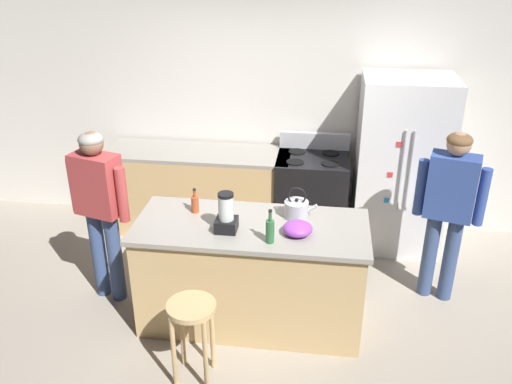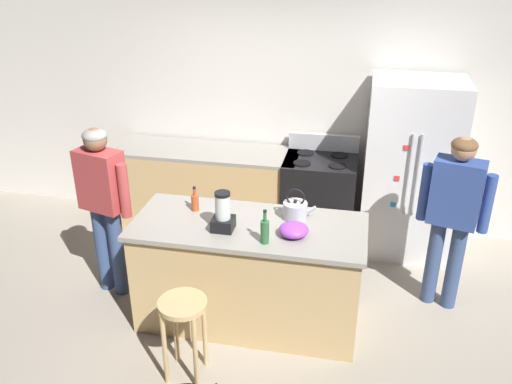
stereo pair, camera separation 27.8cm
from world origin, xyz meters
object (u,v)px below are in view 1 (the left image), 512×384
Objects in this scene: person_by_island_left at (99,202)px; bottle_olive_oil at (270,230)px; kitchen_island at (251,273)px; person_by_sink_right at (449,202)px; blender_appliance at (226,215)px; tea_kettle at (297,208)px; refrigerator at (400,165)px; mixing_bowl at (298,228)px; stove_range at (311,197)px; bottle_cooking_sauce at (195,204)px; bar_stool at (192,321)px.

person_by_island_left is 1.58m from bottle_olive_oil.
person_by_sink_right is (1.64, 0.57, 0.49)m from kitchen_island.
bottle_olive_oil is at bearing -150.54° from person_by_sink_right.
person_by_island_left reaches higher than blender_appliance.
tea_kettle is at bearing 68.42° from bottle_olive_oil.
refrigerator is at bearing 48.22° from kitchen_island.
refrigerator is at bearing 59.15° from mixing_bowl.
bottle_cooking_sauce reaches higher than stove_range.
refrigerator is 8.47× the size of bottle_cooking_sauce.
stove_range is 0.70× the size of person_by_sink_right.
tea_kettle is (-0.03, 0.29, 0.03)m from mixing_bowl.
mixing_bowl is at bearing -92.15° from stove_range.
bottle_olive_oil is (0.18, -0.25, 0.57)m from kitchen_island.
bottle_olive_oil is (-1.46, -0.83, 0.07)m from person_by_sink_right.
tea_kettle reaches higher than kitchen_island.
stove_range is 5.19× the size of bottle_cooking_sauce.
stove_range is 3.47× the size of blender_appliance.
refrigerator is (1.34, 1.50, 0.44)m from kitchen_island.
refrigerator reaches higher than bar_stool.
blender_appliance reaches higher than bottle_cooking_sauce.
tea_kettle is (0.17, 0.43, -0.02)m from bottle_olive_oil.
stove_range is at bearing 73.83° from kitchen_island.
bottle_olive_oil is 0.25m from mixing_bowl.
person_by_sink_right reaches higher than kitchen_island.
bar_stool is (-1.67, -2.24, -0.39)m from refrigerator.
person_by_sink_right is 2.18m from bottle_cooking_sauce.
person_by_island_left is 0.85m from bottle_cooking_sauce.
kitchen_island is 1.69× the size of stove_range.
bar_stool is at bearing -79.30° from bottle_cooking_sauce.
bar_stool is at bearing -126.71° from refrigerator.
mixing_bowl is (-0.06, -1.63, 0.51)m from stove_range.
bottle_olive_oil is at bearing -31.15° from bottle_cooking_sauce.
stove_range is (0.44, 1.52, 0.01)m from kitchen_island.
bottle_olive_oil is 1.00× the size of tea_kettle.
bar_stool is (-0.77, -2.26, 0.04)m from stove_range.
bottle_cooking_sauce is at bearing 163.32° from mixing_bowl.
kitchen_island is 1.18× the size of person_by_sink_right.
stove_range reaches higher than bar_stool.
kitchen_island is at bearing -7.17° from person_by_island_left.
refrigerator is 1.65m from tea_kettle.
bottle_cooking_sauce is (-0.50, 0.16, 0.55)m from kitchen_island.
bottle_cooking_sauce reaches higher than bar_stool.
mixing_bowl is (0.71, 0.63, 0.47)m from bar_stool.
blender_appliance is at bearing -159.22° from person_by_sink_right.
refrigerator is at bearing 46.81° from blender_appliance.
mixing_bowl is at bearing 36.19° from bottle_olive_oil.
mixing_bowl is (-0.96, -1.61, 0.08)m from refrigerator.
blender_appliance is at bearing -13.83° from person_by_island_left.
blender_appliance is at bearing 159.43° from bottle_olive_oil.
bottle_olive_oil is at bearing 43.59° from bar_stool.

